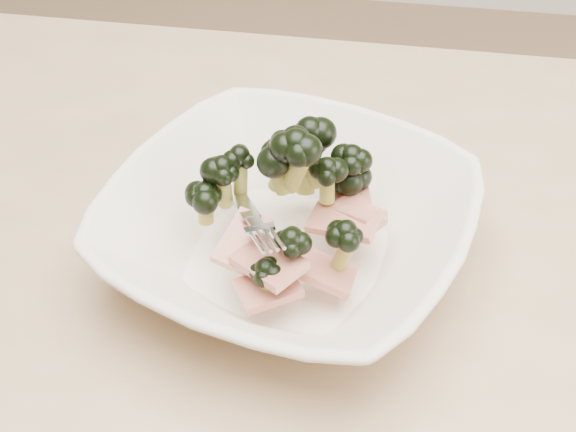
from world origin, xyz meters
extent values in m
cube|color=tan|center=(0.00, 0.00, 0.73)|extent=(1.20, 0.80, 0.04)
cylinder|color=tan|center=(-0.55, 0.35, 0.35)|extent=(0.06, 0.06, 0.71)
imported|color=beige|center=(-0.08, 0.03, 0.78)|extent=(0.36, 0.36, 0.07)
cylinder|color=olive|center=(-0.09, 0.07, 0.81)|extent=(0.03, 0.02, 0.04)
ellipsoid|color=black|center=(-0.09, 0.07, 0.84)|extent=(0.04, 0.04, 0.03)
cylinder|color=olive|center=(-0.03, 0.00, 0.80)|extent=(0.02, 0.02, 0.04)
ellipsoid|color=black|center=(-0.03, 0.00, 0.82)|extent=(0.03, 0.03, 0.02)
cylinder|color=olive|center=(-0.07, -0.02, 0.81)|extent=(0.02, 0.02, 0.03)
ellipsoid|color=black|center=(-0.07, -0.02, 0.82)|extent=(0.03, 0.03, 0.02)
cylinder|color=olive|center=(-0.14, 0.03, 0.80)|extent=(0.01, 0.02, 0.03)
ellipsoid|color=black|center=(-0.14, 0.03, 0.81)|extent=(0.03, 0.03, 0.03)
cylinder|color=olive|center=(-0.12, 0.06, 0.81)|extent=(0.01, 0.01, 0.04)
ellipsoid|color=black|center=(-0.12, 0.06, 0.83)|extent=(0.03, 0.03, 0.02)
cylinder|color=olive|center=(-0.07, 0.10, 0.81)|extent=(0.03, 0.02, 0.05)
ellipsoid|color=black|center=(-0.07, 0.10, 0.84)|extent=(0.04, 0.04, 0.03)
cylinder|color=olive|center=(-0.08, 0.08, 0.80)|extent=(0.02, 0.01, 0.03)
ellipsoid|color=black|center=(-0.08, 0.08, 0.82)|extent=(0.03, 0.03, 0.02)
cylinder|color=olive|center=(-0.09, 0.05, 0.83)|extent=(0.02, 0.02, 0.04)
ellipsoid|color=black|center=(-0.09, 0.05, 0.85)|extent=(0.04, 0.04, 0.03)
cylinder|color=olive|center=(-0.05, 0.06, 0.81)|extent=(0.01, 0.02, 0.03)
ellipsoid|color=black|center=(-0.05, 0.06, 0.83)|extent=(0.03, 0.03, 0.02)
cylinder|color=olive|center=(-0.07, 0.10, 0.80)|extent=(0.02, 0.03, 0.05)
ellipsoid|color=black|center=(-0.07, 0.10, 0.83)|extent=(0.04, 0.04, 0.03)
cylinder|color=olive|center=(-0.13, 0.05, 0.80)|extent=(0.01, 0.02, 0.04)
ellipsoid|color=black|center=(-0.13, 0.05, 0.83)|extent=(0.03, 0.03, 0.03)
cylinder|color=olive|center=(-0.03, 0.08, 0.80)|extent=(0.02, 0.02, 0.04)
ellipsoid|color=black|center=(-0.03, 0.08, 0.83)|extent=(0.03, 0.03, 0.03)
cylinder|color=olive|center=(-0.07, 0.04, 0.84)|extent=(0.03, 0.03, 0.05)
ellipsoid|color=black|center=(-0.07, 0.04, 0.86)|extent=(0.04, 0.04, 0.03)
cylinder|color=olive|center=(-0.03, 0.08, 0.79)|extent=(0.02, 0.02, 0.04)
ellipsoid|color=black|center=(-0.03, 0.08, 0.81)|extent=(0.04, 0.04, 0.03)
cylinder|color=olive|center=(-0.08, -0.03, 0.79)|extent=(0.02, 0.01, 0.03)
ellipsoid|color=black|center=(-0.08, -0.03, 0.81)|extent=(0.03, 0.03, 0.02)
cube|color=maroon|center=(-0.03, 0.04, 0.80)|extent=(0.06, 0.04, 0.02)
cube|color=maroon|center=(-0.03, 0.07, 0.79)|extent=(0.04, 0.06, 0.02)
cube|color=maroon|center=(-0.03, 0.05, 0.79)|extent=(0.05, 0.05, 0.02)
cube|color=maroon|center=(-0.08, -0.03, 0.80)|extent=(0.06, 0.06, 0.01)
cube|color=maroon|center=(-0.11, 0.00, 0.80)|extent=(0.04, 0.06, 0.02)
cube|color=maroon|center=(-0.05, -0.01, 0.79)|extent=(0.06, 0.04, 0.03)
cube|color=maroon|center=(-0.02, 0.05, 0.80)|extent=(0.05, 0.04, 0.02)
cube|color=maroon|center=(-0.08, -0.03, 0.79)|extent=(0.06, 0.05, 0.01)
camera|label=1|loc=(0.00, -0.43, 1.22)|focal=50.00mm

